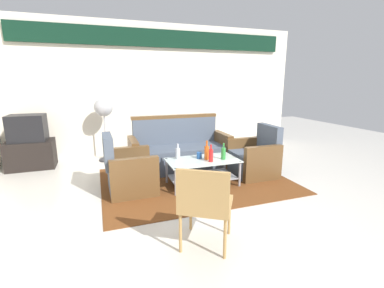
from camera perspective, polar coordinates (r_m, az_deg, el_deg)
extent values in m
plane|color=beige|center=(3.68, 5.25, -12.55)|extent=(14.00, 14.00, 0.00)
cube|color=silver|center=(6.23, -6.51, 11.37)|extent=(6.52, 0.12, 2.80)
cube|color=black|center=(6.20, -6.58, 21.28)|extent=(5.76, 0.08, 0.36)
cube|color=brown|center=(4.45, 0.74, -7.73)|extent=(2.94, 2.20, 0.01)
cube|color=#4C5666|center=(4.95, -2.46, -2.92)|extent=(1.61, 0.71, 0.42)
cube|color=#4C5666|center=(5.14, -3.53, 2.84)|extent=(1.60, 0.15, 0.48)
cube|color=brown|center=(5.21, 6.41, -1.01)|extent=(0.13, 0.70, 0.62)
cube|color=brown|center=(4.76, -12.22, -2.63)|extent=(0.13, 0.70, 0.62)
cube|color=brown|center=(5.10, -3.58, 5.83)|extent=(1.64, 0.11, 0.06)
cube|color=#4C5666|center=(4.11, -12.57, -6.82)|extent=(0.67, 0.61, 0.40)
cube|color=#4C5666|center=(3.96, -17.32, -1.44)|extent=(0.13, 0.60, 0.45)
cube|color=brown|center=(4.39, -13.23, -4.30)|extent=(0.66, 0.11, 0.58)
cube|color=brown|center=(3.77, -11.95, -7.19)|extent=(0.66, 0.11, 0.58)
cube|color=#4C5666|center=(4.77, 12.56, -3.98)|extent=(0.67, 0.61, 0.40)
cube|color=#4C5666|center=(4.83, 15.97, 1.24)|extent=(0.13, 0.60, 0.45)
cube|color=brown|center=(4.48, 14.78, -4.04)|extent=(0.66, 0.11, 0.58)
cube|color=brown|center=(5.02, 10.69, -1.96)|extent=(0.66, 0.11, 0.58)
cube|color=silver|center=(4.17, 2.26, -3.45)|extent=(1.10, 0.60, 0.02)
cube|color=#9E9EA5|center=(4.25, 2.22, -6.97)|extent=(1.00, 0.52, 0.02)
cylinder|color=#9E9EA5|center=(4.31, -5.40, -5.60)|extent=(0.04, 0.04, 0.40)
cylinder|color=#9E9EA5|center=(4.65, 6.91, -4.22)|extent=(0.04, 0.04, 0.40)
cylinder|color=#9E9EA5|center=(3.84, -3.47, -7.99)|extent=(0.04, 0.04, 0.40)
cylinder|color=#9E9EA5|center=(4.21, 10.05, -6.20)|extent=(0.04, 0.04, 0.40)
cylinder|color=red|center=(4.06, 4.01, -2.46)|extent=(0.07, 0.07, 0.18)
cylinder|color=red|center=(4.02, 4.04, -0.65)|extent=(0.03, 0.03, 0.08)
cylinder|color=#2D8C38|center=(4.19, 6.65, -2.04)|extent=(0.07, 0.07, 0.18)
cylinder|color=#2D8C38|center=(4.16, 6.69, -0.35)|extent=(0.03, 0.03, 0.08)
cylinder|color=#D85919|center=(4.16, 3.13, -1.88)|extent=(0.07, 0.07, 0.21)
cylinder|color=#D85919|center=(4.13, 3.15, 0.10)|extent=(0.03, 0.03, 0.09)
cylinder|color=silver|center=(4.19, -3.01, -2.04)|extent=(0.07, 0.07, 0.17)
cylinder|color=silver|center=(4.16, -3.03, -0.43)|extent=(0.03, 0.03, 0.07)
cylinder|color=#2659A5|center=(4.22, 1.54, -2.40)|extent=(0.08, 0.08, 0.10)
cube|color=black|center=(5.84, -30.86, -1.91)|extent=(0.80, 0.50, 0.52)
cube|color=black|center=(5.74, -31.45, 2.91)|extent=(0.61, 0.46, 0.48)
cube|color=black|center=(5.96, -30.96, 3.28)|extent=(0.51, 0.03, 0.36)
cylinder|color=#2D2D33|center=(5.82, -17.45, -3.14)|extent=(0.32, 0.32, 0.03)
cylinder|color=#B2B2B7|center=(5.71, -17.79, 1.59)|extent=(0.03, 0.03, 0.95)
sphere|color=#B2B2B7|center=(5.63, -18.21, 7.41)|extent=(0.36, 0.36, 0.36)
cube|color=#AD844C|center=(2.71, 3.09, -12.59)|extent=(0.66, 0.66, 0.04)
cube|color=#AD844C|center=(2.42, 2.24, -10.14)|extent=(0.43, 0.29, 0.40)
cylinder|color=#AD844C|center=(3.03, -0.28, -14.10)|extent=(0.03, 0.03, 0.42)
cylinder|color=#AD844C|center=(2.97, 7.90, -14.81)|extent=(0.03, 0.03, 0.42)
cylinder|color=#AD844C|center=(2.67, -2.46, -18.13)|extent=(0.03, 0.03, 0.42)
cylinder|color=#AD844C|center=(2.61, 6.99, -19.11)|extent=(0.03, 0.03, 0.42)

